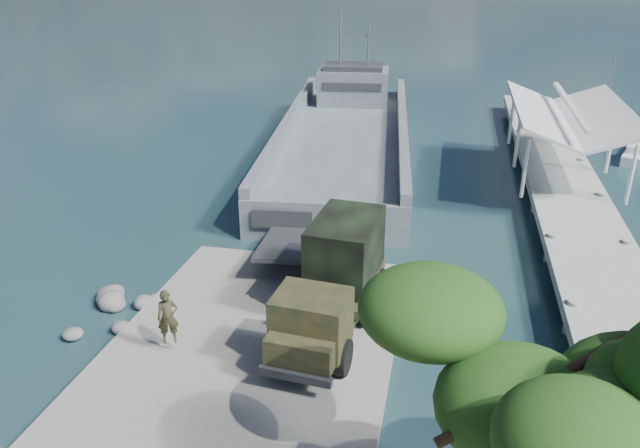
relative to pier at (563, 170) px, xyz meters
The scene contains 10 objects.
ground 22.89m from the pier, 124.71° to the right, with size 1400.00×1400.00×0.00m, color #1C4244.
boat_ramp 23.70m from the pier, 123.33° to the right, with size 10.00×18.00×0.50m, color slate.
shoreline_rocks 26.55m from the pier, 136.42° to the right, with size 3.20×5.60×0.90m, color #565553, non-canonical shape.
pier is the anchor object (origin of this frame).
landing_craft 14.37m from the pier, 161.24° to the left, with size 11.01×33.41×9.76m.
military_truck 19.61m from the pier, 121.85° to the right, with size 3.27×8.13×3.67m.
soldier 25.04m from the pier, 128.52° to the right, with size 0.73×0.48×2.00m, color black.
sailboat_near 10.69m from the pier, 53.11° to the left, with size 3.53×5.79×6.80m.
sailboat_far 19.64m from the pier, 72.08° to the left, with size 3.25×5.76×6.75m.
overhang_tree 27.85m from the pier, 97.53° to the right, with size 8.48×7.81×7.70m.
Camera 1 is at (6.17, -17.46, 13.50)m, focal length 35.00 mm.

